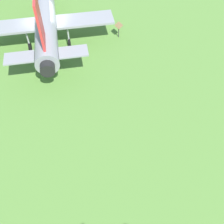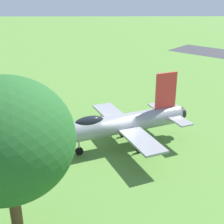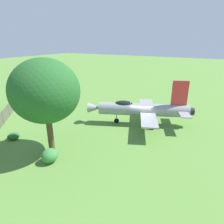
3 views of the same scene
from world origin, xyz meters
TOP-DOWN VIEW (x-y plane):
  - ground_plane at (0.00, 0.00)m, footprint 200.00×200.00m
  - display_jet at (-0.31, -0.13)m, footprint 11.98×9.54m
  - shade_tree at (-5.06, -9.91)m, footprint 5.90×5.73m
  - info_plaque at (-1.45, 5.10)m, footprint 0.70×0.70m

SIDE VIEW (x-z plane):
  - ground_plane at x=0.00m, z-range 0.00..0.00m
  - info_plaque at x=-1.45m, z-range 0.28..1.43m
  - display_jet at x=-0.31m, z-range -0.78..4.68m
  - shade_tree at x=-5.06m, z-range 1.48..9.92m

